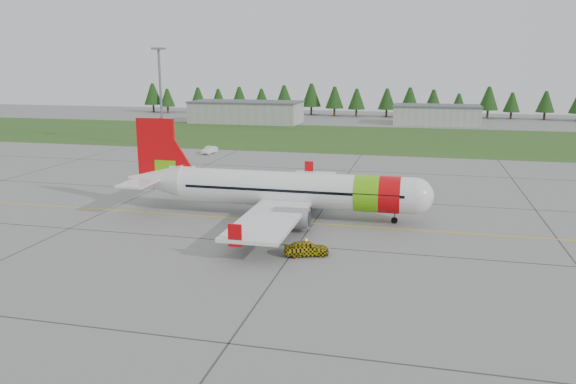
# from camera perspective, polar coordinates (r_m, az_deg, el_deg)

# --- Properties ---
(ground) EXTENTS (320.00, 320.00, 0.00)m
(ground) POSITION_cam_1_polar(r_m,az_deg,el_deg) (57.42, -8.87, -4.69)
(ground) COLOR gray
(ground) RESTS_ON ground
(aircraft) EXTENTS (36.14, 33.09, 10.96)m
(aircraft) POSITION_cam_1_polar(r_m,az_deg,el_deg) (64.04, -0.14, 0.24)
(aircraft) COLOR white
(aircraft) RESTS_ON ground
(follow_me_car) EXTENTS (1.87, 2.03, 4.11)m
(follow_me_car) POSITION_cam_1_polar(r_m,az_deg,el_deg) (51.27, 1.90, -4.29)
(follow_me_car) COLOR yellow
(follow_me_car) RESTS_ON ground
(service_van) EXTENTS (1.68, 1.61, 4.36)m
(service_van) POSITION_cam_1_polar(r_m,az_deg,el_deg) (110.92, -8.01, 5.00)
(service_van) COLOR silver
(service_van) RESTS_ON ground
(grass_strip) EXTENTS (320.00, 50.00, 0.03)m
(grass_strip) POSITION_cam_1_polar(r_m,az_deg,el_deg) (135.30, 4.37, 5.57)
(grass_strip) COLOR #30561E
(grass_strip) RESTS_ON ground
(taxi_guideline) EXTENTS (120.00, 0.25, 0.02)m
(taxi_guideline) POSITION_cam_1_polar(r_m,az_deg,el_deg) (64.57, -6.20, -2.62)
(taxi_guideline) COLOR gold
(taxi_guideline) RESTS_ON ground
(hangar_west) EXTENTS (32.00, 14.00, 6.00)m
(hangar_west) POSITION_cam_1_polar(r_m,az_deg,el_deg) (169.08, -4.25, 8.06)
(hangar_west) COLOR #A8A8A3
(hangar_west) RESTS_ON ground
(hangar_east) EXTENTS (24.00, 12.00, 5.20)m
(hangar_east) POSITION_cam_1_polar(r_m,az_deg,el_deg) (169.20, 14.83, 7.53)
(hangar_east) COLOR #A8A8A3
(hangar_east) RESTS_ON ground
(floodlight_mast) EXTENTS (0.50, 0.50, 20.00)m
(floodlight_mast) POSITION_cam_1_polar(r_m,az_deg,el_deg) (121.06, -12.79, 9.18)
(floodlight_mast) COLOR slate
(floodlight_mast) RESTS_ON ground
(treeline) EXTENTS (160.00, 8.00, 10.00)m
(treeline) POSITION_cam_1_polar(r_m,az_deg,el_deg) (190.10, 7.12, 9.13)
(treeline) COLOR #1C3F14
(treeline) RESTS_ON ground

